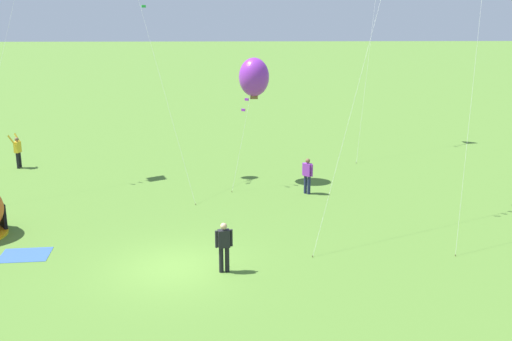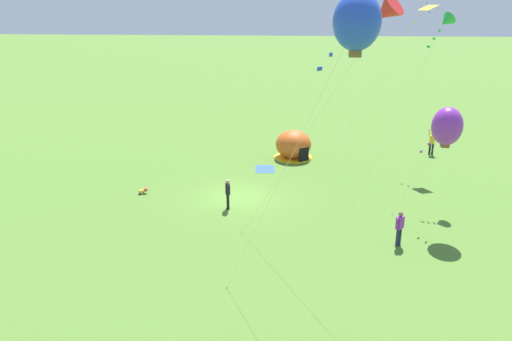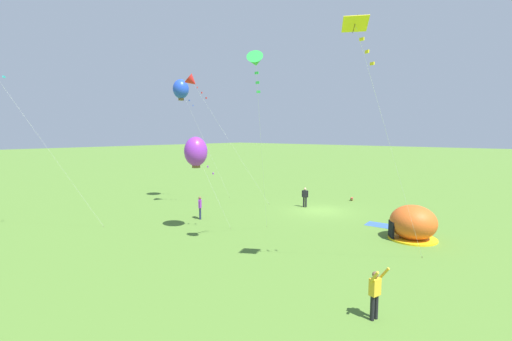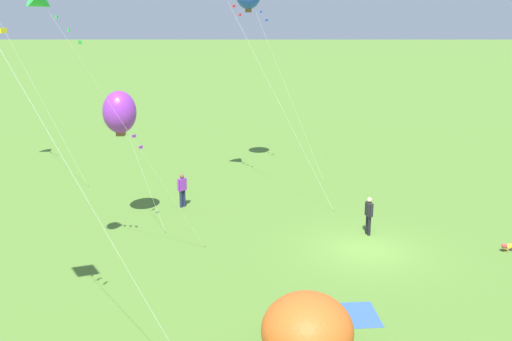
{
  "view_description": "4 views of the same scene",
  "coord_description": "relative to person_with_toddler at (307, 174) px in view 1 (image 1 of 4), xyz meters",
  "views": [
    {
      "loc": [
        2.21,
        -18.75,
        8.42
      ],
      "look_at": [
        2.78,
        0.47,
        3.25
      ],
      "focal_mm": 42.0,
      "sensor_mm": 36.0,
      "label": 1
    },
    {
      "loc": [
        27.2,
        3.3,
        10.95
      ],
      "look_at": [
        3.56,
        1.34,
        2.92
      ],
      "focal_mm": 35.0,
      "sensor_mm": 36.0,
      "label": 2
    },
    {
      "loc": [
        -14.03,
        24.65,
        6.4
      ],
      "look_at": [
        2.94,
        4.73,
        3.55
      ],
      "focal_mm": 24.0,
      "sensor_mm": 36.0,
      "label": 3
    },
    {
      "loc": [
        -23.05,
        4.54,
        9.86
      ],
      "look_at": [
        -1.76,
        4.56,
        3.91
      ],
      "focal_mm": 42.0,
      "sensor_mm": 36.0,
      "label": 4
    }
  ],
  "objects": [
    {
      "name": "kite_purple",
      "position": [
        -2.45,
        2.33,
        4.28
      ],
      "size": [
        1.87,
        2.73,
        6.2
      ],
      "color": "silver",
      "rests_on": "ground"
    },
    {
      "name": "person_with_toddler",
      "position": [
        0.0,
        0.0,
        0.0
      ],
      "size": [
        0.47,
        0.43,
        1.72
      ],
      "color": "#1E2347",
      "rests_on": "ground"
    },
    {
      "name": "person_flying_kite",
      "position": [
        -15.32,
        5.23,
        0.03
      ],
      "size": [
        0.58,
        0.7,
        1.89
      ],
      "color": "black",
      "rests_on": "ground"
    },
    {
      "name": "picnic_blanket",
      "position": [
        -10.84,
        -7.04,
        -0.96
      ],
      "size": [
        1.8,
        1.44,
        0.01
      ],
      "primitive_type": "cube",
      "rotation": [
        0.0,
        0.0,
        0.08
      ],
      "color": "#3359A5",
      "rests_on": "ground"
    },
    {
      "name": "ground_plane",
      "position": [
        -5.43,
        -8.26,
        -0.96
      ],
      "size": [
        300.0,
        300.0,
        0.0
      ],
      "primitive_type": "plane",
      "color": "#517A2D"
    },
    {
      "name": "person_near_tent",
      "position": [
        -3.73,
        -8.64,
        0.0
      ],
      "size": [
        0.58,
        0.32,
        1.72
      ],
      "color": "black",
      "rests_on": "ground"
    }
  ]
}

